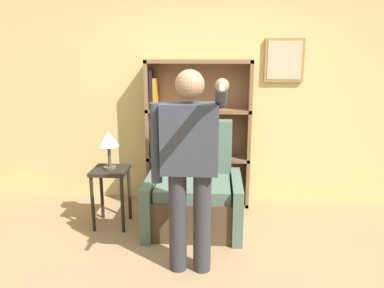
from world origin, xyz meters
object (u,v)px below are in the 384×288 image
(side_table, at_px, (111,182))
(person_standing, at_px, (189,160))
(armchair, at_px, (194,195))
(table_lamp, at_px, (108,141))
(bookcase, at_px, (192,136))

(side_table, bearing_deg, person_standing, -41.75)
(person_standing, relative_size, side_table, 2.68)
(person_standing, bearing_deg, armchair, 90.99)
(armchair, height_order, side_table, armchair)
(person_standing, height_order, table_lamp, person_standing)
(side_table, bearing_deg, bookcase, 40.19)
(side_table, distance_m, table_lamp, 0.44)
(bookcase, bearing_deg, armchair, -83.99)
(armchair, relative_size, person_standing, 0.65)
(table_lamp, bearing_deg, armchair, 2.83)
(armchair, height_order, person_standing, person_standing)
(bookcase, xyz_separation_m, table_lamp, (-0.81, -0.69, 0.09))
(bookcase, height_order, table_lamp, bookcase)
(side_table, xyz_separation_m, table_lamp, (0.00, -0.00, 0.44))
(bookcase, bearing_deg, person_standing, -86.83)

